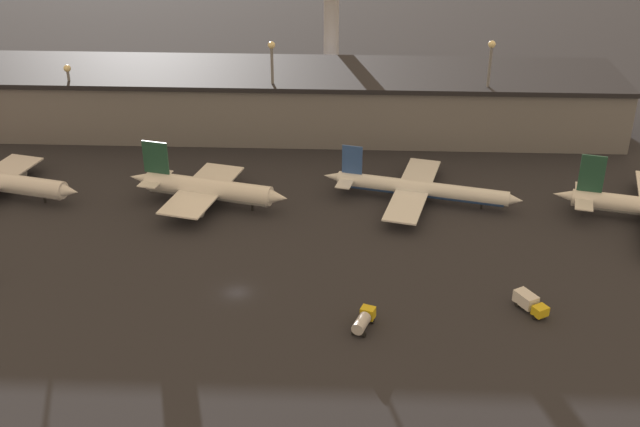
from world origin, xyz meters
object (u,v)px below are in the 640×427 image
object	(u,v)px
airplane_2	(419,189)
service_vehicle_3	(363,320)
airplane_1	(207,189)
control_tower	(331,2)
service_vehicle_0	(530,303)

from	to	relation	value
airplane_2	service_vehicle_3	size ratio (longest dim) A/B	6.51
airplane_1	control_tower	distance (m)	83.50
airplane_1	service_vehicle_0	bearing A→B (deg)	-17.43
airplane_1	service_vehicle_3	xyz separation A→B (m)	(33.93, -44.64, -2.09)
airplane_2	control_tower	distance (m)	79.45
airplane_1	service_vehicle_0	xyz separation A→B (m)	(62.78, -38.06, -2.09)
service_vehicle_0	service_vehicle_3	world-z (taller)	service_vehicle_0
airplane_2	control_tower	xyz separation A→B (m)	(-21.71, 72.61, 23.85)
airplane_1	service_vehicle_0	distance (m)	73.45
airplane_1	airplane_2	xyz separation A→B (m)	(46.31, 3.80, -0.85)
airplane_1	airplane_2	bearing A→B (deg)	18.48
airplane_1	service_vehicle_3	world-z (taller)	airplane_1
airplane_2	control_tower	world-z (taller)	control_tower
airplane_2	service_vehicle_3	xyz separation A→B (m)	(-12.38, -48.44, -1.24)
airplane_2	service_vehicle_0	distance (m)	45.00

